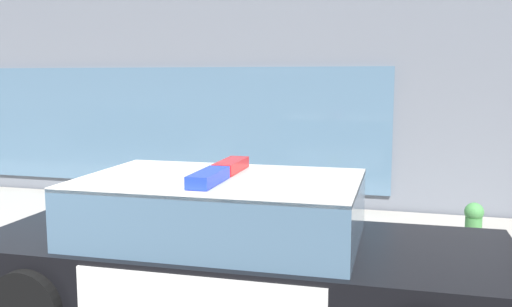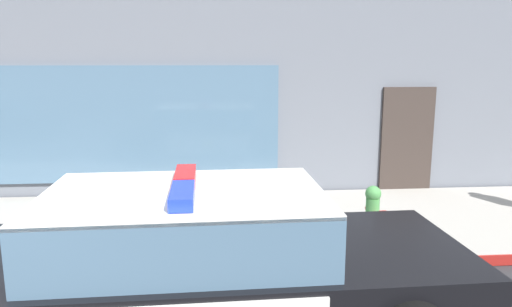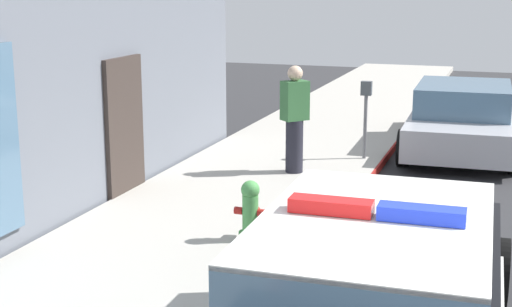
% 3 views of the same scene
% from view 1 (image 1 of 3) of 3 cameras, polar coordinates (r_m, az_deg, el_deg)
% --- Properties ---
extents(sidewalk, '(48.00, 3.19, 0.15)m').
position_cam_1_polar(sidewalk, '(8.70, -8.85, -7.30)').
color(sidewalk, '#B2ADA3').
rests_on(sidewalk, ground).
extents(curb_red_paint, '(28.80, 0.04, 0.14)m').
position_cam_1_polar(curb_red_paint, '(7.33, -14.15, -10.32)').
color(curb_red_paint, maroon).
rests_on(curb_red_paint, ground).
extents(storefront_building, '(20.60, 10.73, 8.70)m').
position_cam_1_polar(storefront_building, '(15.28, 0.34, 15.36)').
color(storefront_building, slate).
rests_on(storefront_building, ground).
extents(police_cruiser, '(5.05, 2.23, 1.49)m').
position_cam_1_polar(police_cruiser, '(5.44, -2.15, -9.79)').
color(police_cruiser, black).
rests_on(police_cruiser, ground).
extents(fire_hydrant, '(0.34, 0.39, 0.73)m').
position_cam_1_polar(fire_hydrant, '(7.09, 21.26, -7.65)').
color(fire_hydrant, '#4C994C').
rests_on(fire_hydrant, sidewalk).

